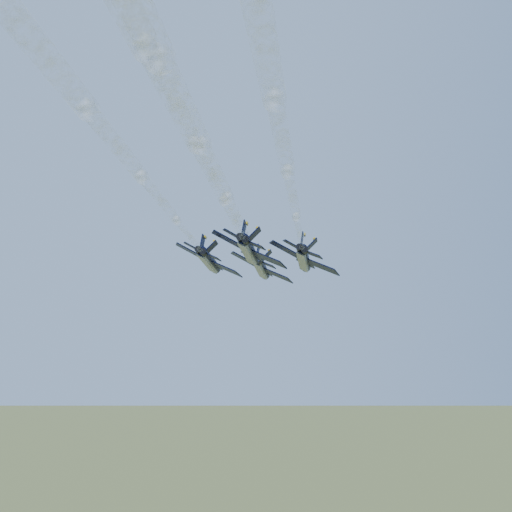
{
  "coord_description": "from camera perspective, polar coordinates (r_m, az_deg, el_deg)",
  "views": [
    {
      "loc": [
        -11.82,
        -116.66,
        85.65
      ],
      "look_at": [
        -3.32,
        0.77,
        102.97
      ],
      "focal_mm": 45.0,
      "sensor_mm": 36.0,
      "label": 1
    }
  ],
  "objects": [
    {
      "name": "smoke_trail_slot",
      "position": [
        41.95,
        -15.14,
        14.83
      ],
      "size": [
        21.28,
        87.8,
        3.73
      ],
      "rotation": [
        0.0,
        0.48,
        -0.21
      ],
      "color": "white"
    },
    {
      "name": "jet_slot",
      "position": [
        105.97,
        -0.58,
        0.47
      ],
      "size": [
        12.49,
        18.27,
        6.39
      ],
      "rotation": [
        0.0,
        0.48,
        -0.21
      ],
      "color": "black"
    },
    {
      "name": "smoke_trail_lead",
      "position": [
        62.69,
        -7.68,
        6.8
      ],
      "size": [
        21.28,
        87.8,
        3.73
      ],
      "rotation": [
        0.0,
        0.48,
        -0.21
      ],
      "color": "white"
    },
    {
      "name": "smoke_trail_left",
      "position": [
        55.15,
        -19.42,
        9.34
      ],
      "size": [
        21.28,
        87.8,
        3.73
      ],
      "rotation": [
        0.0,
        0.48,
        -0.21
      ],
      "color": "white"
    },
    {
      "name": "smoke_trail_right",
      "position": [
        49.85,
        -0.92,
        10.74
      ],
      "size": [
        21.28,
        87.8,
        3.73
      ],
      "rotation": [
        0.0,
        0.48,
        -0.21
      ],
      "color": "white"
    },
    {
      "name": "jet_lead",
      "position": [
        128.54,
        0.54,
        -1.09
      ],
      "size": [
        12.49,
        18.27,
        6.39
      ],
      "rotation": [
        0.0,
        0.48,
        -0.21
      ],
      "color": "black"
    },
    {
      "name": "jet_left",
      "position": [
        118.45,
        -4.15,
        -0.44
      ],
      "size": [
        12.49,
        18.27,
        6.39
      ],
      "rotation": [
        0.0,
        0.48,
        -0.21
      ],
      "color": "black"
    },
    {
      "name": "jet_right",
      "position": [
        116.11,
        4.31,
        -0.28
      ],
      "size": [
        12.49,
        18.27,
        6.39
      ],
      "rotation": [
        0.0,
        0.48,
        -0.21
      ],
      "color": "black"
    }
  ]
}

